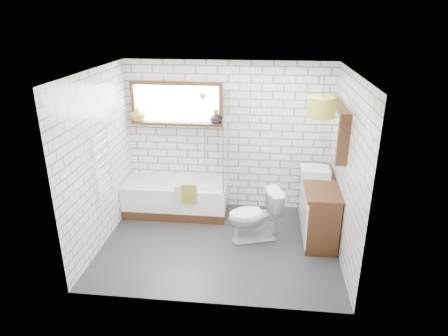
# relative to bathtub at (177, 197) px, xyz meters

# --- Properties ---
(floor) EXTENTS (3.40, 2.60, 0.01)m
(floor) POSITION_rel_bathtub_xyz_m (0.84, -0.92, -0.28)
(floor) COLOR black
(floor) RESTS_ON ground
(ceiling) EXTENTS (3.40, 2.60, 0.01)m
(ceiling) POSITION_rel_bathtub_xyz_m (0.84, -0.92, 2.23)
(ceiling) COLOR white
(ceiling) RESTS_ON ground
(wall_back) EXTENTS (3.40, 0.01, 2.50)m
(wall_back) POSITION_rel_bathtub_xyz_m (0.84, 0.38, 0.97)
(wall_back) COLOR white
(wall_back) RESTS_ON ground
(wall_front) EXTENTS (3.40, 0.01, 2.50)m
(wall_front) POSITION_rel_bathtub_xyz_m (0.84, -2.23, 0.97)
(wall_front) COLOR white
(wall_front) RESTS_ON ground
(wall_left) EXTENTS (0.01, 2.60, 2.50)m
(wall_left) POSITION_rel_bathtub_xyz_m (-0.87, -0.92, 0.97)
(wall_left) COLOR white
(wall_left) RESTS_ON ground
(wall_right) EXTENTS (0.01, 2.60, 2.50)m
(wall_right) POSITION_rel_bathtub_xyz_m (2.54, -0.92, 0.97)
(wall_right) COLOR white
(wall_right) RESTS_ON ground
(window) EXTENTS (1.52, 0.16, 0.68)m
(window) POSITION_rel_bathtub_xyz_m (-0.01, 0.34, 1.52)
(window) COLOR black
(window) RESTS_ON wall_back
(towel_radiator) EXTENTS (0.06, 0.52, 1.00)m
(towel_radiator) POSITION_rel_bathtub_xyz_m (-0.82, -0.92, 0.92)
(towel_radiator) COLOR white
(towel_radiator) RESTS_ON wall_left
(mirror_cabinet) EXTENTS (0.16, 1.20, 0.70)m
(mirror_cabinet) POSITION_rel_bathtub_xyz_m (2.46, -0.32, 1.37)
(mirror_cabinet) COLOR black
(mirror_cabinet) RESTS_ON wall_right
(shower_riser) EXTENTS (0.02, 0.02, 1.30)m
(shower_riser) POSITION_rel_bathtub_xyz_m (0.44, 0.34, 1.07)
(shower_riser) COLOR silver
(shower_riser) RESTS_ON wall_back
(bathtub) EXTENTS (1.70, 0.75, 0.55)m
(bathtub) POSITION_rel_bathtub_xyz_m (0.00, 0.00, 0.00)
(bathtub) COLOR white
(bathtub) RESTS_ON floor
(shower_screen) EXTENTS (0.02, 0.72, 1.50)m
(shower_screen) POSITION_rel_bathtub_xyz_m (0.83, 0.00, 1.03)
(shower_screen) COLOR white
(shower_screen) RESTS_ON bathtub
(towel_green) EXTENTS (0.24, 0.06, 0.32)m
(towel_green) POSITION_rel_bathtub_xyz_m (0.30, -0.38, 0.26)
(towel_green) COLOR olive
(towel_green) RESTS_ON bathtub
(towel_beige) EXTENTS (0.19, 0.05, 0.25)m
(towel_beige) POSITION_rel_bathtub_xyz_m (0.15, -0.38, 0.26)
(towel_beige) COLOR tan
(towel_beige) RESTS_ON bathtub
(vanity) EXTENTS (0.48, 1.49, 0.85)m
(vanity) POSITION_rel_bathtub_xyz_m (2.30, -0.38, 0.15)
(vanity) COLOR black
(vanity) RESTS_ON floor
(basin) EXTENTS (0.43, 0.38, 0.13)m
(basin) POSITION_rel_bathtub_xyz_m (2.24, -0.18, 0.64)
(basin) COLOR white
(basin) RESTS_ON vanity
(tap) EXTENTS (0.03, 0.03, 0.15)m
(tap) POSITION_rel_bathtub_xyz_m (2.40, -0.18, 0.70)
(tap) COLOR silver
(tap) RESTS_ON vanity
(toilet) EXTENTS (0.66, 0.87, 0.79)m
(toilet) POSITION_rel_bathtub_xyz_m (1.34, -0.73, 0.12)
(toilet) COLOR white
(toilet) RESTS_ON floor
(vase_olive) EXTENTS (0.24, 0.24, 0.25)m
(vase_olive) POSITION_rel_bathtub_xyz_m (-0.66, 0.31, 1.33)
(vase_olive) COLOR olive
(vase_olive) RESTS_ON window
(vase_dark) EXTENTS (0.26, 0.26, 0.21)m
(vase_dark) POSITION_rel_bathtub_xyz_m (0.64, 0.31, 1.31)
(vase_dark) COLOR black
(vase_dark) RESTS_ON window
(bottle) EXTENTS (0.07, 0.07, 0.23)m
(bottle) POSITION_rel_bathtub_xyz_m (0.64, 0.31, 1.32)
(bottle) COLOR olive
(bottle) RESTS_ON window
(pendant) EXTENTS (0.35, 0.35, 0.25)m
(pendant) POSITION_rel_bathtub_xyz_m (2.14, -1.00, 1.82)
(pendant) COLOR olive
(pendant) RESTS_ON ceiling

